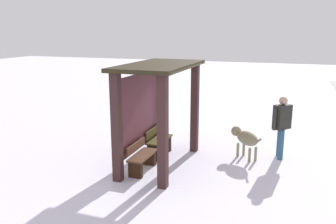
{
  "coord_description": "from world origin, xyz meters",
  "views": [
    {
      "loc": [
        -7.8,
        -3.0,
        3.32
      ],
      "look_at": [
        0.29,
        -0.1,
        1.3
      ],
      "focal_mm": 37.28,
      "sensor_mm": 36.0,
      "label": 1
    }
  ],
  "objects_px": {
    "bench_center_inside": "(159,144)",
    "bench_left_inside": "(142,158)",
    "bus_shelter": "(154,97)",
    "dog": "(245,138)",
    "person_walking": "(282,122)"
  },
  "relations": [
    {
      "from": "person_walking",
      "to": "bus_shelter",
      "type": "bearing_deg",
      "value": 116.65
    },
    {
      "from": "bench_center_inside",
      "to": "bench_left_inside",
      "type": "bearing_deg",
      "value": 179.99
    },
    {
      "from": "person_walking",
      "to": "dog",
      "type": "relative_size",
      "value": 1.9
    },
    {
      "from": "bus_shelter",
      "to": "bench_center_inside",
      "type": "xyz_separation_m",
      "value": [
        0.56,
        0.1,
        -1.39
      ]
    },
    {
      "from": "bus_shelter",
      "to": "person_walking",
      "type": "relative_size",
      "value": 1.75
    },
    {
      "from": "bench_left_inside",
      "to": "bench_center_inside",
      "type": "xyz_separation_m",
      "value": [
        1.13,
        -0.0,
        0.02
      ]
    },
    {
      "from": "bus_shelter",
      "to": "bench_left_inside",
      "type": "relative_size",
      "value": 2.84
    },
    {
      "from": "bus_shelter",
      "to": "dog",
      "type": "relative_size",
      "value": 3.33
    },
    {
      "from": "bench_center_inside",
      "to": "dog",
      "type": "bearing_deg",
      "value": -74.81
    },
    {
      "from": "bench_left_inside",
      "to": "dog",
      "type": "relative_size",
      "value": 1.17
    },
    {
      "from": "bus_shelter",
      "to": "bench_left_inside",
      "type": "xyz_separation_m",
      "value": [
        -0.56,
        0.1,
        -1.41
      ]
    },
    {
      "from": "person_walking",
      "to": "dog",
      "type": "distance_m",
      "value": 1.03
    },
    {
      "from": "bench_left_inside",
      "to": "person_walking",
      "type": "bearing_deg",
      "value": -56.27
    },
    {
      "from": "bench_center_inside",
      "to": "dog",
      "type": "xyz_separation_m",
      "value": [
        0.6,
        -2.22,
        0.22
      ]
    },
    {
      "from": "person_walking",
      "to": "bench_left_inside",
      "type": "bearing_deg",
      "value": 123.73
    }
  ]
}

